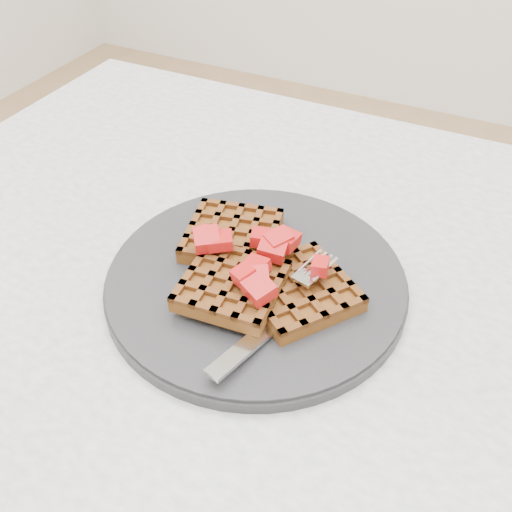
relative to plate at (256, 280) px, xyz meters
name	(u,v)px	position (x,y,z in m)	size (l,w,h in m)	color
table	(353,392)	(0.11, 0.00, -0.12)	(1.20, 0.80, 0.75)	silver
plate	(256,280)	(0.00, 0.00, 0.00)	(0.30, 0.30, 0.02)	black
waffles	(254,268)	(0.00, 0.00, 0.02)	(0.22, 0.18, 0.03)	brown
strawberry_pile	(256,245)	(0.00, 0.00, 0.05)	(0.15, 0.15, 0.02)	#9E0003
fork	(283,312)	(0.05, -0.04, 0.02)	(0.02, 0.18, 0.02)	silver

